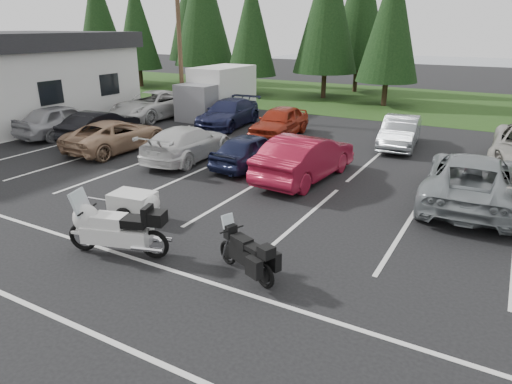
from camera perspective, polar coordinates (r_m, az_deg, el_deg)
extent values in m
plane|color=black|center=(14.23, -7.08, -1.80)|extent=(120.00, 120.00, 0.00)
cube|color=#1F3912|center=(35.83, 16.63, 10.87)|extent=(80.00, 16.00, 0.01)
cube|color=slate|center=(65.87, 26.74, 13.49)|extent=(70.00, 50.00, 0.02)
cylinder|color=#473321|center=(28.84, -9.56, 18.34)|extent=(0.26, 0.26, 9.00)
cube|color=silver|center=(15.77, -2.79, 0.57)|extent=(32.00, 16.00, 0.01)
cylinder|color=#332316|center=(49.01, -18.47, 14.45)|extent=(0.36, 0.36, 2.50)
cone|color=black|center=(48.85, -19.15, 20.25)|extent=(4.58, 4.58, 8.84)
cylinder|color=#332316|center=(43.85, -14.23, 14.07)|extent=(0.36, 0.36, 2.16)
cone|color=black|center=(43.65, -14.74, 19.70)|extent=(3.96, 3.96, 7.65)
cylinder|color=#332316|center=(41.24, -6.40, 14.62)|extent=(0.36, 0.36, 2.78)
cone|color=black|center=(41.09, -6.72, 22.37)|extent=(5.10, 5.10, 9.86)
cylinder|color=#332316|center=(37.13, -0.55, 13.62)|extent=(0.36, 0.36, 2.11)
cone|color=black|center=(36.89, -0.58, 20.15)|extent=(3.87, 3.87, 7.48)
cylinder|color=#332316|center=(36.08, 8.49, 13.62)|extent=(0.36, 0.36, 2.62)
cone|color=black|center=(35.89, 8.95, 21.94)|extent=(4.80, 4.80, 9.27)
cylinder|color=#332316|center=(33.37, 15.82, 12.27)|extent=(0.36, 0.36, 2.26)
cone|color=black|center=(33.11, 16.60, 20.00)|extent=(4.14, 4.14, 7.99)
cylinder|color=#332316|center=(46.97, -7.43, 15.30)|extent=(0.36, 0.36, 2.88)
cone|color=black|center=(46.85, -7.77, 22.33)|extent=(5.28, 5.28, 10.20)
cylinder|color=#332316|center=(40.07, 12.35, 14.09)|extent=(0.36, 0.36, 2.71)
cone|color=black|center=(39.90, 12.97, 21.84)|extent=(4.97, 4.97, 9.61)
imported|color=#A1A1A5|center=(25.10, -23.01, 8.29)|extent=(2.13, 4.81, 1.61)
imported|color=black|center=(23.47, -18.88, 7.85)|extent=(1.81, 4.42, 1.42)
imported|color=#9D795B|center=(21.35, -17.09, 6.81)|extent=(2.35, 4.91, 1.35)
imported|color=silver|center=(19.17, -8.55, 6.10)|extent=(2.31, 4.95, 1.40)
imported|color=#161B38|center=(17.93, -0.63, 5.27)|extent=(1.83, 4.06, 1.35)
imported|color=maroon|center=(16.51, 6.18, 4.33)|extent=(2.10, 5.06, 1.63)
imported|color=gray|center=(15.59, 25.34, 1.44)|extent=(2.93, 5.87, 1.60)
imported|color=silver|center=(28.34, -12.71, 10.56)|extent=(2.68, 5.74, 1.59)
imported|color=#171B3A|center=(25.40, -3.46, 9.79)|extent=(2.55, 5.21, 1.46)
imported|color=maroon|center=(23.02, 2.96, 8.76)|extent=(1.95, 4.45, 1.49)
imported|color=slate|center=(21.92, 17.57, 7.14)|extent=(1.89, 4.35, 1.39)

